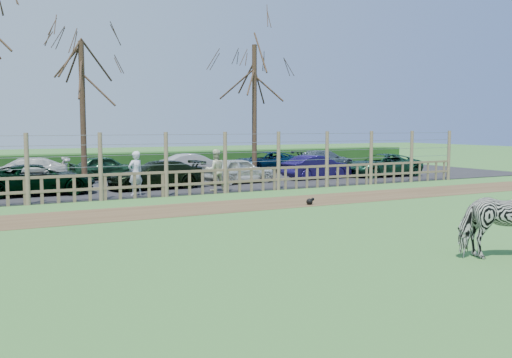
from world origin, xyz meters
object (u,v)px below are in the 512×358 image
tree_right (254,78)px  car_9 (23,171)px  zebra (506,220)px  crow (310,201)px  car_10 (105,167)px  car_12 (265,162)px  visitor_a (136,173)px  car_13 (324,160)px  car_4 (239,170)px  car_3 (156,175)px  visitor_b (215,170)px  car_5 (317,167)px  car_2 (38,180)px  car_11 (194,165)px  car_6 (382,165)px  tree_mid (82,78)px

tree_right → car_9: (-11.36, 1.80, -4.60)m
zebra → crow: (0.87, 8.64, -0.69)m
car_10 → car_12: size_ratio=0.82×
visitor_a → car_13: 16.07m
crow → car_4: bearing=82.6°
crow → car_3: 7.83m
visitor_a → car_10: size_ratio=0.49×
visitor_b → crow: 5.39m
zebra → car_12: (6.05, 21.21, -0.17)m
car_10 → car_12: same height
visitor_b → car_10: 7.93m
visitor_b → car_3: size_ratio=0.42×
car_5 → car_12: 4.79m
car_3 → car_5: size_ratio=1.14×
car_2 → car_9: 5.11m
car_3 → car_11: size_ratio=1.14×
car_10 → car_11: same height
tree_right → zebra: (-4.23, -19.14, -4.43)m
car_5 → crow: bearing=141.0°
crow → car_10: size_ratio=0.09×
car_2 → car_12: bearing=-66.3°
visitor_a → crow: bearing=112.5°
visitor_a → car_4: 6.16m
car_3 → car_4: (4.20, 0.48, 0.00)m
car_10 → car_11: bearing=-95.5°
visitor_b → car_6: size_ratio=0.40×
zebra → visitor_a: (-3.79, 13.80, 0.09)m
car_3 → visitor_b: bearing=42.6°
tree_mid → car_5: tree_mid is taller
crow → car_12: bearing=67.6°
car_12 → tree_right: bearing=-45.4°
car_5 → car_13: bearing=-41.8°
crow → car_9: (-8.01, 12.30, 0.52)m
car_10 → car_5: bearing=-119.8°
tree_right → crow: tree_right is taller
zebra → car_2: 17.35m
car_3 → car_10: (-0.89, 5.47, 0.00)m
visitor_b → car_11: visitor_b is taller
car_2 → car_4: 8.98m
car_5 → car_6: size_ratio=0.84×
car_9 → car_11: 8.69m
visitor_b → car_10: size_ratio=0.49×
car_4 → car_12: (4.19, 4.98, 0.00)m
crow → car_11: car_11 is taller
visitor_b → car_4: 3.32m
car_2 → car_10: same height
tree_mid → car_3: size_ratio=1.65×
car_5 → car_9: size_ratio=0.88×
crow → car_3: car_3 is taller
visitor_a → visitor_b: 3.39m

